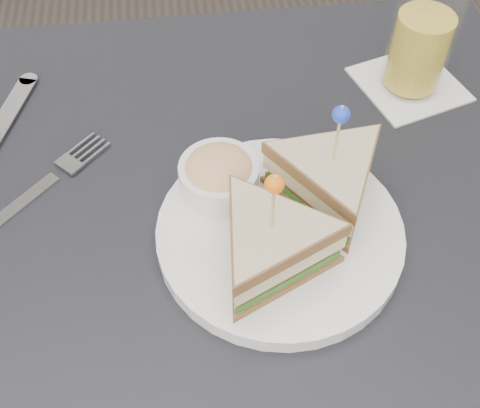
% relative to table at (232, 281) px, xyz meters
% --- Properties ---
extents(table, '(0.80, 0.80, 0.75)m').
position_rel_table_xyz_m(table, '(0.00, 0.00, 0.00)').
color(table, black).
rests_on(table, ground).
extents(plate_meal, '(0.29, 0.27, 0.15)m').
position_rel_table_xyz_m(plate_meal, '(0.06, 0.00, 0.12)').
color(plate_meal, white).
rests_on(plate_meal, table).
extents(cutlery_fork, '(0.16, 0.16, 0.01)m').
position_rel_table_xyz_m(cutlery_fork, '(-0.20, 0.10, 0.08)').
color(cutlery_fork, silver).
rests_on(cutlery_fork, table).
extents(drink_set, '(0.15, 0.15, 0.15)m').
position_rel_table_xyz_m(drink_set, '(0.25, 0.21, 0.14)').
color(drink_set, white).
rests_on(drink_set, table).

